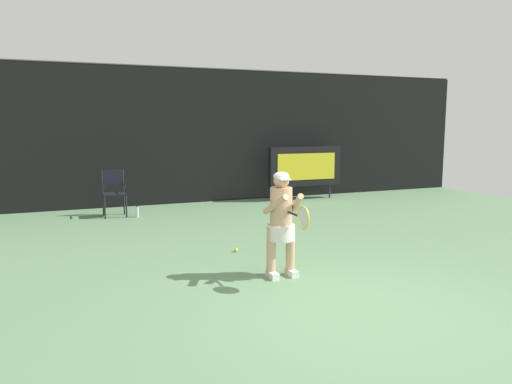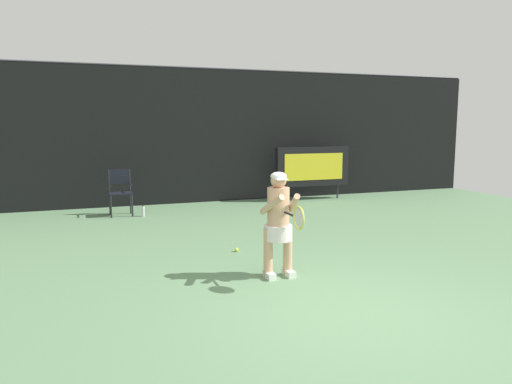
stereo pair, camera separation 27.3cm
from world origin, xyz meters
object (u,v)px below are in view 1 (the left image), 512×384
(scoreboard, at_px, (305,166))
(umpire_chair, at_px, (114,190))
(tennis_ball_loose, at_px, (236,250))
(tennis_racket, at_px, (302,217))
(water_bottle, at_px, (137,212))
(tennis_player, at_px, (281,220))

(scoreboard, relative_size, umpire_chair, 2.04)
(scoreboard, height_order, umpire_chair, scoreboard)
(umpire_chair, xyz_separation_m, tennis_ball_loose, (1.55, -4.12, -0.58))
(tennis_racket, distance_m, tennis_ball_loose, 2.30)
(water_bottle, bearing_deg, tennis_racket, -78.14)
(scoreboard, xyz_separation_m, tennis_player, (-3.64, -6.23, -0.13))
(scoreboard, relative_size, tennis_ball_loose, 32.35)
(tennis_ball_loose, bearing_deg, water_bottle, 105.82)
(tennis_player, xyz_separation_m, tennis_racket, (0.02, -0.60, 0.14))
(scoreboard, height_order, tennis_racket, scoreboard)
(water_bottle, distance_m, tennis_racket, 6.08)
(scoreboard, distance_m, umpire_chair, 5.38)
(water_bottle, xyz_separation_m, tennis_racket, (1.24, -5.89, 0.84))
(umpire_chair, relative_size, tennis_ball_loose, 15.88)
(tennis_racket, bearing_deg, tennis_player, 73.42)
(umpire_chair, relative_size, tennis_racket, 1.79)
(umpire_chair, xyz_separation_m, water_bottle, (0.47, -0.33, -0.50))
(water_bottle, distance_m, tennis_ball_loose, 3.95)
(tennis_player, xyz_separation_m, tennis_ball_loose, (-0.14, 1.50, -0.79))
(tennis_player, distance_m, tennis_racket, 0.61)
(umpire_chair, bearing_deg, tennis_player, -73.25)
(scoreboard, bearing_deg, umpire_chair, -173.50)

